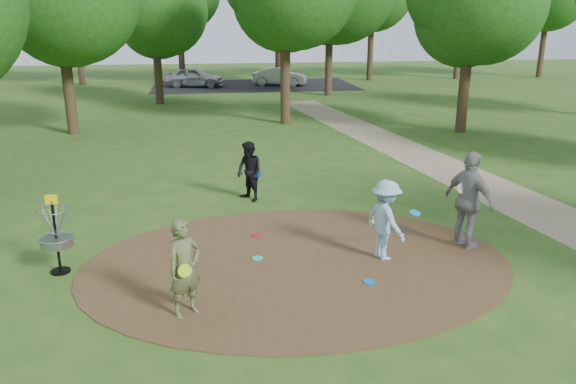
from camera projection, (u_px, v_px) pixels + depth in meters
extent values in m
plane|color=#2D5119|center=(297.00, 263.00, 11.00)|extent=(100.00, 100.00, 0.00)
cylinder|color=#47301C|center=(297.00, 263.00, 11.00)|extent=(8.40, 8.40, 0.02)
cube|color=#8C7A5B|center=(543.00, 213.00, 13.83)|extent=(7.55, 39.89, 0.01)
cube|color=black|center=(254.00, 85.00, 39.59)|extent=(14.00, 8.00, 0.01)
imported|color=#586138|center=(185.00, 268.00, 8.88)|extent=(0.71, 0.67, 1.64)
cylinder|color=#C9F71B|center=(185.00, 271.00, 8.69)|extent=(0.22, 0.11, 0.22)
imported|color=#8EBED4|center=(385.00, 220.00, 11.00)|extent=(0.93, 1.19, 1.62)
cylinder|color=#0B88C9|center=(415.00, 213.00, 10.99)|extent=(0.29, 0.29, 0.08)
imported|color=black|center=(249.00, 172.00, 14.56)|extent=(0.91, 0.96, 1.56)
cylinder|color=blue|center=(257.00, 174.00, 14.65)|extent=(0.23, 0.12, 0.22)
imported|color=gray|center=(469.00, 201.00, 11.47)|extent=(0.95, 1.30, 2.05)
cylinder|color=white|center=(462.00, 188.00, 11.35)|extent=(0.22, 0.07, 0.22)
cylinder|color=#1AD4CD|center=(257.00, 258.00, 11.17)|extent=(0.22, 0.22, 0.02)
cylinder|color=blue|center=(369.00, 282.00, 10.18)|extent=(0.22, 0.22, 0.02)
cylinder|color=red|center=(256.00, 235.00, 12.36)|extent=(0.22, 0.22, 0.02)
imported|color=#AEAFB6|center=(194.00, 77.00, 38.49)|extent=(4.15, 2.28, 1.34)
imported|color=#A2A4AA|center=(280.00, 77.00, 39.30)|extent=(3.99, 2.41, 1.24)
cylinder|color=orange|center=(175.00, 256.00, 11.27)|extent=(0.22, 0.22, 0.02)
cylinder|color=black|center=(56.00, 239.00, 10.43)|extent=(0.05, 0.05, 1.35)
cylinder|color=black|center=(61.00, 271.00, 10.62)|extent=(0.36, 0.36, 0.04)
cylinder|color=gray|center=(57.00, 242.00, 10.44)|extent=(0.60, 0.60, 0.16)
torus|color=gray|center=(56.00, 238.00, 10.42)|extent=(0.63, 0.63, 0.03)
torus|color=gray|center=(53.00, 210.00, 10.26)|extent=(0.58, 0.58, 0.02)
cube|color=yellow|center=(51.00, 199.00, 10.20)|extent=(0.22, 0.02, 0.18)
cylinder|color=#332316|center=(69.00, 87.00, 22.62)|extent=(0.44, 0.44, 3.80)
cylinder|color=#332316|center=(285.00, 77.00, 24.81)|extent=(0.44, 0.44, 4.18)
cylinder|color=#332316|center=(464.00, 88.00, 23.08)|extent=(0.44, 0.44, 3.61)
sphere|color=#1B4512|center=(471.00, 9.00, 22.16)|extent=(4.71, 4.71, 4.71)
cylinder|color=#332316|center=(158.00, 73.00, 30.66)|extent=(0.44, 0.44, 3.42)
sphere|color=#1B4512|center=(154.00, 14.00, 29.75)|extent=(4.88, 4.88, 4.88)
cylinder|color=#332316|center=(329.00, 59.00, 33.86)|extent=(0.44, 0.44, 4.37)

